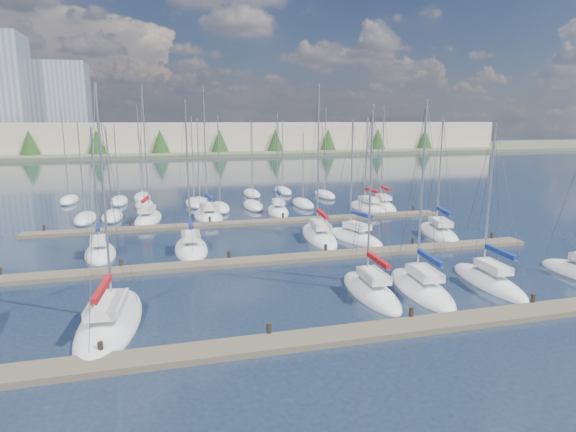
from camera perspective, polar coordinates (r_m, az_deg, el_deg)
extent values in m
plane|color=#212E43|center=(80.50, -8.60, 3.44)|extent=(400.00, 400.00, 0.00)
cube|color=#6B5E4C|center=(25.47, 7.28, -13.76)|extent=(44.00, 1.80, 0.35)
cylinder|color=#2D261C|center=(24.75, -21.29, -14.88)|extent=(0.26, 0.26, 1.10)
cylinder|color=#2D261C|center=(25.07, -2.26, -13.72)|extent=(0.26, 0.26, 1.10)
cylinder|color=#2D261C|center=(27.79, 14.37, -11.48)|extent=(0.26, 0.26, 1.10)
cylinder|color=#2D261C|center=(32.32, 27.00, -9.12)|extent=(0.26, 0.26, 1.10)
cube|color=#6B5E4C|center=(37.94, -0.79, -5.13)|extent=(44.00, 1.80, 0.35)
cylinder|color=#2D261C|center=(39.25, -30.93, -6.00)|extent=(0.26, 0.26, 1.10)
cylinder|color=#2D261C|center=(37.80, -19.15, -5.61)|extent=(0.26, 0.26, 1.10)
cylinder|color=#2D261C|center=(38.01, -7.01, -4.95)|extent=(0.26, 0.26, 1.10)
cylinder|color=#2D261C|center=(39.86, 4.48, -4.13)|extent=(0.26, 0.26, 1.10)
cylinder|color=#2D261C|center=(43.13, 14.56, -3.27)|extent=(0.26, 0.26, 1.10)
cylinder|color=#2D261C|center=(47.54, 22.98, -2.47)|extent=(0.26, 0.26, 1.10)
cube|color=#6B5E4C|center=(51.21, -4.68, -0.82)|extent=(44.00, 1.80, 0.35)
cylinder|color=#2D261C|center=(52.43, -26.91, -1.58)|extent=(0.26, 0.26, 1.10)
cylinder|color=#2D261C|center=(51.35, -18.16, -1.15)|extent=(0.26, 0.26, 1.10)
cylinder|color=#2D261C|center=(51.50, -9.25, -0.69)|extent=(0.26, 0.26, 1.10)
cylinder|color=#2D261C|center=(52.88, -0.60, -0.23)|extent=(0.26, 0.26, 1.10)
cylinder|color=#2D261C|center=(55.39, 7.43, 0.21)|extent=(0.26, 0.26, 1.10)
cylinder|color=#2D261C|center=(58.89, 14.65, 0.60)|extent=(0.26, 0.26, 1.10)
ellipsoid|color=white|center=(45.52, 3.68, -2.48)|extent=(3.88, 10.15, 1.60)
cube|color=black|center=(45.52, 3.68, -2.48)|extent=(1.97, 4.88, 0.12)
cube|color=silver|center=(44.75, 3.83, -1.01)|extent=(1.89, 3.62, 0.50)
cylinder|color=#9EA0A5|center=(45.10, 3.60, 7.08)|extent=(0.14, 0.14, 12.95)
cylinder|color=#9EA0A5|center=(43.78, 4.06, 0.11)|extent=(0.61, 4.13, 0.10)
cube|color=maroon|center=(43.76, 4.06, 0.26)|extent=(0.77, 3.83, 0.30)
ellipsoid|color=white|center=(31.50, 9.75, -9.00)|extent=(2.63, 7.69, 1.60)
cube|color=maroon|center=(31.50, 9.75, -9.00)|extent=(1.36, 3.69, 0.12)
cube|color=silver|center=(30.74, 10.11, -6.96)|extent=(1.40, 2.71, 0.50)
cylinder|color=#9EA0A5|center=(30.45, 9.71, 2.81)|extent=(0.14, 0.14, 10.76)
cylinder|color=#9EA0A5|center=(29.90, 10.64, -5.40)|extent=(0.21, 3.20, 0.10)
cube|color=maroon|center=(29.86, 10.65, -5.18)|extent=(0.40, 2.95, 0.30)
ellipsoid|color=white|center=(45.10, 7.84, -2.70)|extent=(4.44, 7.94, 1.60)
cube|color=black|center=(45.10, 7.84, -2.70)|extent=(2.22, 3.84, 0.12)
cube|color=silver|center=(44.52, 8.19, -1.17)|extent=(2.03, 2.92, 0.50)
cylinder|color=#9EA0A5|center=(44.51, 7.56, 4.92)|extent=(0.14, 0.14, 9.80)
cylinder|color=#9EA0A5|center=(43.85, 8.72, 0.02)|extent=(0.96, 3.08, 0.10)
cube|color=navy|center=(43.82, 8.73, 0.18)|extent=(1.08, 2.89, 0.30)
ellipsoid|color=white|center=(42.43, -21.34, -4.29)|extent=(2.97, 6.58, 1.60)
cube|color=black|center=(42.43, -21.34, -4.29)|extent=(1.52, 3.17, 0.12)
cube|color=silver|center=(41.80, -21.47, -2.68)|extent=(1.53, 2.34, 0.50)
cylinder|color=#9EA0A5|center=(41.84, -21.89, 3.42)|extent=(0.14, 0.14, 9.27)
cylinder|color=#9EA0A5|center=(41.07, -21.59, -1.42)|extent=(0.33, 2.68, 0.10)
cube|color=navy|center=(41.05, -21.60, -1.26)|extent=(0.51, 2.49, 0.30)
ellipsoid|color=white|center=(32.76, 15.46, -8.45)|extent=(3.40, 8.29, 1.60)
cube|color=silver|center=(32.00, 15.88, -6.49)|extent=(1.71, 2.96, 0.50)
cylinder|color=#9EA0A5|center=(31.78, 15.60, 3.18)|extent=(0.14, 0.14, 11.05)
cylinder|color=#9EA0A5|center=(31.15, 16.49, -5.00)|extent=(0.44, 3.38, 0.10)
cube|color=navy|center=(31.11, 16.50, -4.79)|extent=(0.62, 3.13, 0.30)
ellipsoid|color=white|center=(57.63, -1.18, 0.49)|extent=(3.34, 7.45, 1.60)
cube|color=maroon|center=(57.63, -1.18, 0.49)|extent=(1.70, 3.59, 0.12)
cube|color=silver|center=(57.05, -1.14, 1.70)|extent=(1.64, 2.67, 0.50)
cylinder|color=#9EA0A5|center=(57.35, -1.27, 6.82)|extent=(0.14, 0.14, 10.56)
cylinder|color=#9EA0A5|center=(56.32, -1.08, 2.66)|extent=(0.50, 3.01, 0.10)
cube|color=navy|center=(56.30, -1.08, 2.78)|extent=(0.67, 2.79, 0.30)
ellipsoid|color=white|center=(35.53, 22.61, -7.36)|extent=(2.76, 8.02, 1.60)
cube|color=black|center=(35.53, 22.61, -7.36)|extent=(1.41, 3.86, 0.12)
cube|color=silver|center=(34.85, 23.13, -5.52)|extent=(1.41, 2.84, 0.50)
cylinder|color=#9EA0A5|center=(34.71, 22.78, 2.18)|extent=(0.14, 0.14, 9.64)
cylinder|color=#9EA0A5|center=(34.07, 23.86, -4.12)|extent=(0.33, 3.31, 0.10)
cube|color=navy|center=(34.04, 23.88, -3.92)|extent=(0.52, 3.06, 0.30)
ellipsoid|color=white|center=(48.72, 17.39, -2.06)|extent=(4.66, 8.99, 1.60)
cube|color=silver|center=(48.04, 17.64, -0.67)|extent=(2.15, 3.27, 0.50)
cylinder|color=#9EA0A5|center=(48.37, 17.57, 5.21)|extent=(0.14, 0.14, 10.17)
cylinder|color=#9EA0A5|center=(47.21, 17.98, 0.40)|extent=(0.97, 3.53, 0.10)
cube|color=navy|center=(47.19, 17.99, 0.54)|extent=(1.09, 3.30, 0.30)
ellipsoid|color=white|center=(28.42, -20.30, -11.87)|extent=(4.02, 10.24, 1.60)
cube|color=black|center=(28.42, -20.30, -11.87)|extent=(2.05, 4.93, 0.12)
cube|color=silver|center=(27.49, -20.68, -9.78)|extent=(2.02, 3.64, 0.50)
cylinder|color=#9EA0A5|center=(27.34, -20.99, 2.24)|extent=(0.14, 0.14, 11.69)
cylinder|color=#9EA0A5|center=(26.41, -21.16, -8.26)|extent=(0.50, 4.19, 0.10)
cube|color=maroon|center=(26.37, -21.18, -8.02)|extent=(0.66, 3.87, 0.30)
ellipsoid|color=white|center=(41.84, -11.40, -3.93)|extent=(2.97, 7.94, 1.60)
cube|color=maroon|center=(41.84, -11.40, -3.93)|extent=(1.54, 3.81, 0.12)
cube|color=silver|center=(41.14, -11.45, -2.32)|extent=(1.59, 2.80, 0.50)
cylinder|color=#9EA0A5|center=(41.24, -11.80, 5.41)|extent=(0.14, 0.14, 11.43)
cylinder|color=#9EA0A5|center=(40.29, -11.47, -1.08)|extent=(0.19, 3.30, 0.10)
cube|color=navy|center=(40.27, -11.48, -0.91)|extent=(0.39, 3.05, 0.30)
ellipsoid|color=white|center=(55.23, -16.22, -0.45)|extent=(3.90, 8.86, 1.60)
cube|color=black|center=(55.23, -16.22, -0.45)|extent=(1.97, 4.27, 0.12)
cube|color=silver|center=(54.57, -16.38, 0.79)|extent=(1.88, 3.18, 0.50)
cylinder|color=#9EA0A5|center=(54.91, -16.55, 7.67)|extent=(0.14, 0.14, 13.47)
cylinder|color=#9EA0A5|center=(53.73, -16.57, 1.76)|extent=(0.66, 3.57, 0.10)
cube|color=maroon|center=(53.71, -16.57, 1.89)|extent=(0.82, 3.31, 0.30)
ellipsoid|color=white|center=(60.41, 9.37, 0.84)|extent=(3.17, 8.35, 1.60)
cube|color=silver|center=(59.83, 9.58, 2.00)|extent=(1.69, 2.94, 0.50)
cylinder|color=#9EA0A5|center=(60.21, 9.28, 6.70)|extent=(0.14, 0.14, 10.16)
cylinder|color=#9EA0A5|center=(59.08, 9.90, 2.90)|extent=(0.21, 3.47, 0.10)
cube|color=maroon|center=(59.07, 9.90, 3.01)|extent=(0.40, 3.20, 0.30)
ellipsoid|color=white|center=(55.38, -9.43, -0.12)|extent=(3.39, 8.40, 1.60)
cube|color=silver|center=(54.73, -9.41, 1.14)|extent=(1.79, 2.97, 0.50)
cylinder|color=#9EA0A5|center=(55.04, -9.80, 8.00)|extent=(0.14, 0.14, 13.51)
cylinder|color=#9EA0A5|center=(53.91, -9.34, 2.12)|extent=(0.26, 3.47, 0.10)
cube|color=navy|center=(53.89, -9.34, 2.24)|extent=(0.45, 3.20, 0.30)
ellipsoid|color=white|center=(62.38, 11.11, 1.11)|extent=(3.44, 8.35, 1.60)
cube|color=black|center=(62.38, 11.11, 1.11)|extent=(1.74, 4.02, 0.12)
cube|color=silver|center=(61.79, 11.27, 2.23)|extent=(1.67, 2.99, 0.50)
cylinder|color=#9EA0A5|center=(62.17, 11.16, 7.39)|extent=(0.14, 0.14, 11.48)
cylinder|color=#9EA0A5|center=(61.03, 11.50, 3.11)|extent=(0.56, 3.39, 0.10)
cube|color=maroon|center=(61.01, 11.50, 3.22)|extent=(0.72, 3.14, 0.30)
cylinder|color=#9EA0A5|center=(70.27, -24.92, 6.71)|extent=(0.12, 0.12, 11.20)
ellipsoid|color=white|center=(70.94, -24.50, 1.68)|extent=(2.20, 6.40, 1.40)
cylinder|color=#9EA0A5|center=(63.09, -10.57, 6.67)|extent=(0.12, 0.12, 10.14)
ellipsoid|color=white|center=(63.80, -10.39, 1.54)|extent=(2.20, 6.40, 1.40)
cylinder|color=#9EA0A5|center=(62.82, -11.24, 6.78)|extent=(0.12, 0.12, 10.49)
ellipsoid|color=white|center=(63.54, -11.04, 1.48)|extent=(2.20, 6.40, 1.40)
cylinder|color=#9EA0A5|center=(72.26, -0.63, 7.40)|extent=(0.12, 0.12, 10.06)
ellipsoid|color=white|center=(72.87, -0.62, 2.94)|extent=(2.20, 6.40, 1.40)
cylinder|color=#9EA0A5|center=(67.00, -19.69, 6.14)|extent=(0.12, 0.12, 9.39)
ellipsoid|color=white|center=(67.63, -19.39, 1.63)|extent=(2.20, 6.40, 1.40)
cylinder|color=#9EA0A5|center=(56.23, -23.33, 5.24)|extent=(0.12, 0.12, 9.85)
ellipsoid|color=white|center=(57.01, -22.89, -0.33)|extent=(2.20, 6.40, 1.40)
cylinder|color=#9EA0A5|center=(56.57, -20.46, 5.20)|extent=(0.12, 0.12, 9.30)
ellipsoid|color=white|center=(57.32, -20.10, -0.07)|extent=(2.20, 6.40, 1.40)
cylinder|color=#9EA0A5|center=(68.74, 4.45, 7.84)|extent=(0.12, 0.12, 11.68)
ellipsoid|color=white|center=(69.44, 4.37, 2.49)|extent=(2.20, 6.40, 1.40)
cylinder|color=#9EA0A5|center=(59.87, -4.23, 6.41)|extent=(0.12, 0.12, 9.76)
ellipsoid|color=white|center=(60.59, -4.15, 1.19)|extent=(2.20, 6.40, 1.40)
cylinder|color=#9EA0A5|center=(69.32, -17.20, 7.51)|extent=(0.12, 0.12, 11.95)
ellipsoid|color=white|center=(70.01, -16.89, 2.10)|extent=(2.20, 6.40, 1.40)
cylinder|color=#9EA0A5|center=(61.23, 1.80, 5.93)|extent=(0.12, 0.12, 8.46)
ellipsoid|color=white|center=(61.88, 1.77, 1.43)|extent=(2.20, 6.40, 1.40)
cylinder|color=#9EA0A5|center=(63.03, -16.89, 5.45)|extent=(0.12, 0.12, 8.12)
ellipsoid|color=white|center=(63.65, -16.65, 1.23)|extent=(2.20, 6.40, 1.40)
cylinder|color=#9EA0A5|center=(69.74, -4.39, 7.20)|extent=(0.12, 0.12, 10.00)
ellipsoid|color=white|center=(70.37, -4.32, 2.61)|extent=(2.20, 6.40, 1.40)
cylinder|color=#9EA0A5|center=(58.84, -8.21, 6.61)|extent=(0.12, 0.12, 10.54)
ellipsoid|color=white|center=(59.61, -8.05, 0.94)|extent=(2.20, 6.40, 1.40)
cube|color=#666B51|center=(169.81, -12.19, 7.59)|extent=(400.00, 60.00, 1.00)
cube|color=beige|center=(160.49, -8.44, 9.13)|extent=(200.00, 12.00, 10.00)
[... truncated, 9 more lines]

